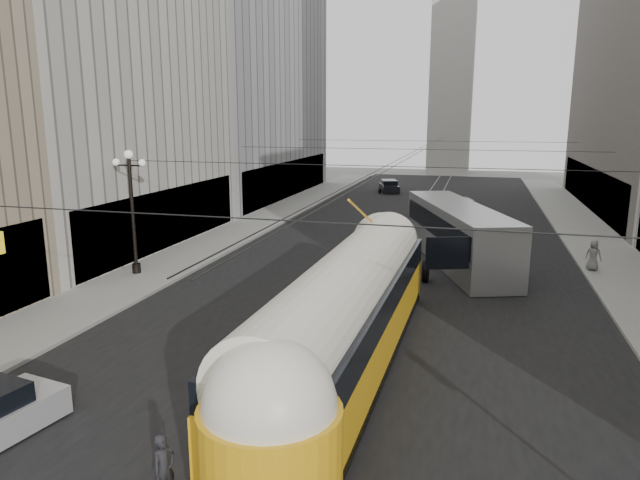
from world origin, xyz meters
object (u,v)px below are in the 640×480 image
Objects in this scene: pedestrian_sidewalk_right at (593,255)px; streetcar at (348,311)px; pedestrian_crossing_a at (164,469)px; city_bus at (458,232)px.

streetcar is at bearing 79.54° from pedestrian_sidewalk_right.
pedestrian_crossing_a is at bearing -106.56° from streetcar.
streetcar is 8.09m from pedestrian_crossing_a.
pedestrian_sidewalk_right is at bearing -2.39° from city_bus.
streetcar is 1.36× the size of city_bus.
pedestrian_sidewalk_right is at bearing 56.10° from streetcar.
city_bus reaches higher than pedestrian_sidewalk_right.
city_bus is (2.93, 15.18, -0.15)m from streetcar.
city_bus is at bearing 21.05° from pedestrian_sidewalk_right.
city_bus reaches higher than pedestrian_crossing_a.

